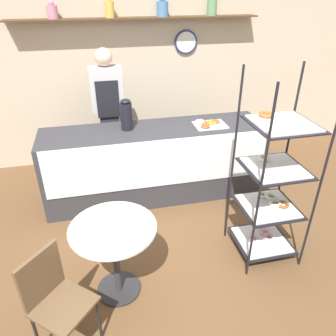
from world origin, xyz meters
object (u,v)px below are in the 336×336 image
at_px(cafe_table, 114,244).
at_px(coffee_carafe, 126,115).
at_px(pastry_rack, 271,187).
at_px(person_worker, 109,111).
at_px(cafe_chair, 53,294).
at_px(donut_tray_counter, 208,124).

bearing_deg(cafe_table, coffee_carafe, 78.46).
bearing_deg(cafe_table, pastry_rack, 7.40).
distance_m(person_worker, cafe_chair, 2.60).
bearing_deg(pastry_rack, coffee_carafe, 131.96).
xyz_separation_m(coffee_carafe, donut_tray_counter, (0.99, -0.09, -0.16)).
bearing_deg(cafe_table, donut_tray_counter, 47.90).
xyz_separation_m(person_worker, coffee_carafe, (0.18, -0.55, 0.13)).
distance_m(person_worker, coffee_carafe, 0.59).
relative_size(person_worker, cafe_table, 2.43).
bearing_deg(donut_tray_counter, coffee_carafe, 174.61).
xyz_separation_m(cafe_table, donut_tray_counter, (1.31, 1.45, 0.40)).
distance_m(cafe_table, donut_tray_counter, 1.99).
bearing_deg(donut_tray_counter, person_worker, 151.44).
distance_m(cafe_chair, donut_tray_counter, 2.60).
bearing_deg(cafe_chair, pastry_rack, -31.31).
bearing_deg(person_worker, pastry_rack, -53.66).
bearing_deg(pastry_rack, person_worker, 126.34).
xyz_separation_m(pastry_rack, person_worker, (-1.39, 1.89, 0.21)).
height_order(person_worker, coffee_carafe, person_worker).
distance_m(pastry_rack, cafe_chair, 2.10).
distance_m(person_worker, donut_tray_counter, 1.34).
relative_size(cafe_chair, donut_tray_counter, 2.22).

